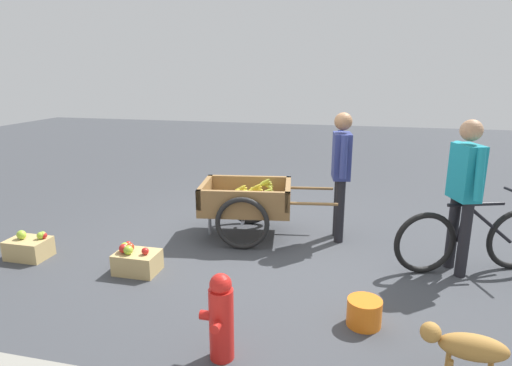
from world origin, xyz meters
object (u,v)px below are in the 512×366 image
(cyclist_person, at_px, (465,184))
(fruit_cart, at_px, (247,203))
(plastic_bucket, at_px, (364,312))
(mixed_fruit_crate, at_px, (136,261))
(bicycle, at_px, (472,239))
(fire_hydrant, at_px, (221,317))
(vendor_person, at_px, (341,166))
(dog, at_px, (467,346))
(apple_crate, at_px, (29,247))

(cyclist_person, bearing_deg, fruit_cart, -11.24)
(plastic_bucket, bearing_deg, cyclist_person, -126.72)
(fruit_cart, bearing_deg, mixed_fruit_crate, 55.89)
(bicycle, height_order, fire_hydrant, bicycle)
(vendor_person, distance_m, plastic_bucket, 2.08)
(dog, xyz_separation_m, fire_hydrant, (1.67, 0.14, 0.06))
(fire_hydrant, bearing_deg, plastic_bucket, -146.27)
(fire_hydrant, distance_m, mixed_fruit_crate, 1.72)
(cyclist_person, relative_size, fire_hydrant, 2.37)
(bicycle, distance_m, mixed_fruit_crate, 3.49)
(fruit_cart, bearing_deg, fire_hydrant, 100.21)
(fruit_cart, height_order, cyclist_person, cyclist_person)
(bicycle, bearing_deg, dog, 77.13)
(mixed_fruit_crate, bearing_deg, cyclist_person, -166.15)
(dog, height_order, mixed_fruit_crate, dog)
(dog, distance_m, apple_crate, 4.43)
(fruit_cart, distance_m, mixed_fruit_crate, 1.56)
(cyclist_person, bearing_deg, mixed_fruit_crate, 13.85)
(mixed_fruit_crate, bearing_deg, apple_crate, -2.01)
(cyclist_person, xyz_separation_m, apple_crate, (4.58, 0.75, -0.82))
(fire_hydrant, distance_m, apple_crate, 2.90)
(vendor_person, distance_m, bicycle, 1.62)
(mixed_fruit_crate, bearing_deg, plastic_bucket, 169.06)
(fire_hydrant, xyz_separation_m, mixed_fruit_crate, (1.29, -1.12, -0.21))
(dog, distance_m, fire_hydrant, 1.67)
(bicycle, distance_m, apple_crate, 4.80)
(bicycle, bearing_deg, plastic_bucket, 50.35)
(fire_hydrant, bearing_deg, apple_crate, -23.91)
(plastic_bucket, height_order, apple_crate, apple_crate)
(cyclist_person, relative_size, apple_crate, 3.61)
(vendor_person, relative_size, bicycle, 0.99)
(fruit_cart, xyz_separation_m, dog, (-2.10, 2.25, -0.17))
(fruit_cart, height_order, apple_crate, fruit_cart)
(vendor_person, bearing_deg, cyclist_person, 152.71)
(apple_crate, bearing_deg, fire_hydrant, 156.09)
(dog, relative_size, mixed_fruit_crate, 1.53)
(fire_hydrant, bearing_deg, dog, -175.14)
(mixed_fruit_crate, bearing_deg, fire_hydrant, 138.95)
(fruit_cart, bearing_deg, dog, 133.01)
(fruit_cart, relative_size, bicycle, 1.10)
(bicycle, bearing_deg, fruit_cart, -9.52)
(fire_hydrant, height_order, apple_crate, fire_hydrant)
(bicycle, relative_size, dog, 2.36)
(plastic_bucket, distance_m, mixed_fruit_crate, 2.35)
(vendor_person, bearing_deg, apple_crate, 22.61)
(fire_hydrant, xyz_separation_m, plastic_bucket, (-1.01, -0.68, -0.22))
(dog, bearing_deg, fire_hydrant, 4.86)
(plastic_bucket, height_order, mixed_fruit_crate, mixed_fruit_crate)
(cyclist_person, distance_m, mixed_fruit_crate, 3.43)
(cyclist_person, bearing_deg, fire_hydrant, 44.68)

